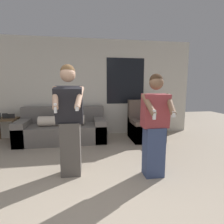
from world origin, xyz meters
The scene contains 7 objects.
ground_plane centered at (0.00, 0.00, 0.00)m, with size 14.00×14.00×0.00m, color tan.
wall_back centered at (0.02, 3.34, 1.35)m, with size 6.28×0.07×2.70m.
couch centered at (-0.57, 2.84, 0.31)m, with size 2.16×0.94×0.86m.
armchair centered at (1.58, 2.65, 0.33)m, with size 0.80×0.81×1.03m.
side_table centered at (-2.01, 3.04, 0.52)m, with size 0.57×0.49×0.74m.
person_left centered at (-0.24, 0.99, 0.89)m, with size 0.47×0.51×1.72m.
person_right centered at (1.04, 0.77, 0.81)m, with size 0.46×0.46×1.59m.
Camera 1 is at (-0.02, -1.71, 1.41)m, focal length 28.00 mm.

